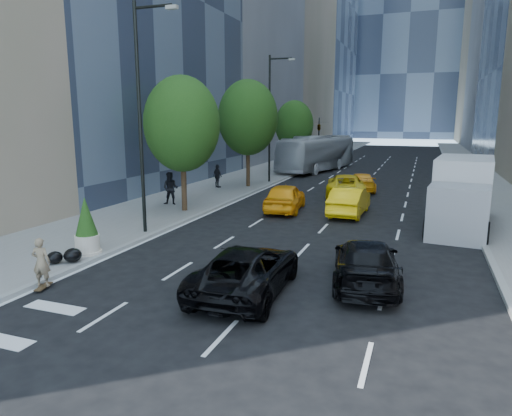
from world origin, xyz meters
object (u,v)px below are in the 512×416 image
at_px(black_sedan_mercedes, 366,262).
at_px(planter_shrub, 86,227).
at_px(skateboarder, 41,265).
at_px(city_bus, 317,153).
at_px(box_truck, 462,193).
at_px(black_sedan_lincoln, 247,270).

bearing_deg(black_sedan_mercedes, planter_shrub, -4.45).
distance_m(skateboarder, city_bus, 35.31).
height_order(black_sedan_mercedes, planter_shrub, planter_shrub).
bearing_deg(planter_shrub, box_truck, 36.43).
distance_m(black_sedan_mercedes, city_bus, 32.48).
bearing_deg(skateboarder, planter_shrub, -89.47).
xyz_separation_m(black_sedan_lincoln, black_sedan_mercedes, (3.36, 2.00, 0.00)).
height_order(black_sedan_lincoln, black_sedan_mercedes, black_sedan_mercedes).
xyz_separation_m(city_bus, planter_shrub, (-1.80, -32.03, -0.57)).
distance_m(skateboarder, planter_shrub, 3.44).
relative_size(city_bus, box_truck, 1.74).
bearing_deg(black_sedan_lincoln, city_bus, -83.58).
relative_size(black_sedan_lincoln, city_bus, 0.41).
bearing_deg(skateboarder, black_sedan_mercedes, -173.60).
bearing_deg(planter_shrub, city_bus, 86.78).
distance_m(skateboarder, black_sedan_mercedes, 10.27).
height_order(city_bus, planter_shrub, city_bus).
height_order(black_sedan_lincoln, city_bus, city_bus).
distance_m(skateboarder, black_sedan_lincoln, 6.42).
height_order(skateboarder, planter_shrub, planter_shrub).
bearing_deg(black_sedan_mercedes, city_bus, -83.03).
xyz_separation_m(skateboarder, city_bus, (0.80, 35.28, 0.99)).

